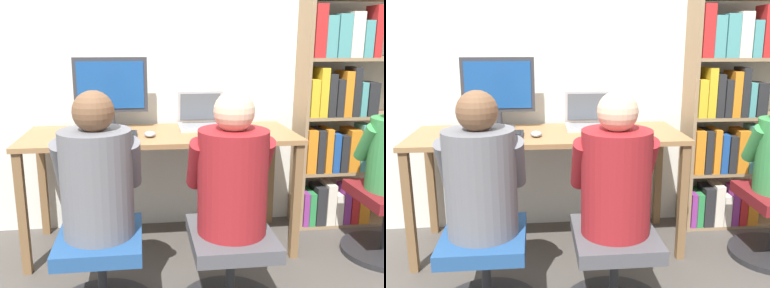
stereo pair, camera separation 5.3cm
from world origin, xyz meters
The scene contains 12 objects.
ground_plane centered at (0.00, 0.00, 0.00)m, with size 14.00×14.00×0.00m, color #4C4742.
wall_back centered at (0.00, 0.69, 1.30)m, with size 10.00×0.05×2.60m.
desk centered at (0.00, 0.31, 0.69)m, with size 1.72×0.63×0.78m.
desktop_monitor centered at (-0.32, 0.48, 1.03)m, with size 0.48×0.20×0.47m.
laptop centered at (0.28, 0.45, 0.83)m, with size 0.31×0.27×0.24m.
keyboard centered at (-0.35, 0.24, 0.79)m, with size 0.39×0.17×0.03m.
computer_mouse_by_keyboard centered at (-0.07, 0.21, 0.80)m, with size 0.07×0.10×0.03m.
office_chair_left centered at (-0.34, -0.41, 0.24)m, with size 0.54×0.54×0.44m.
office_chair_right centered at (0.30, -0.45, 0.24)m, with size 0.54×0.54×0.44m.
person_at_monitor centered at (-0.34, -0.40, 0.74)m, with size 0.42×0.36×0.70m.
person_at_laptop centered at (0.30, -0.45, 0.74)m, with size 0.41×0.36×0.69m.
bookshelf centered at (1.33, 0.51, 0.79)m, with size 0.91×0.26×1.65m.
Camera 1 is at (-0.12, -2.36, 1.36)m, focal length 40.00 mm.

